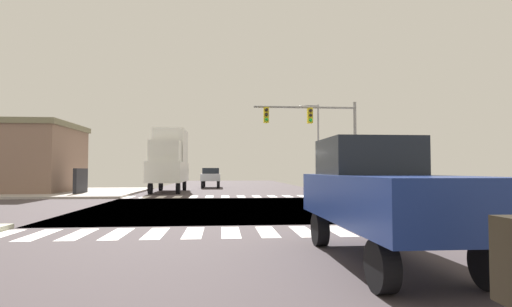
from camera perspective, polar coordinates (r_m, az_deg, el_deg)
ground at (r=18.34m, az=-1.81°, el=-7.74°), size 90.00×90.00×0.05m
sidewalk_corner_ne at (r=33.36m, az=19.95°, el=-5.01°), size 12.00×12.00×0.14m
sidewalk_corner_nw at (r=32.56m, az=-26.68°, el=-4.97°), size 12.00×12.00×0.14m
crosswalk_near at (r=11.09m, az=-1.00°, el=-11.14°), size 13.50×2.00×0.01m
crosswalk_far at (r=25.60m, az=-3.28°, el=-6.15°), size 13.50×2.00×0.01m
traffic_signal_mast at (r=26.55m, az=8.46°, el=3.94°), size 6.84×0.55×6.21m
street_lamp at (r=36.16m, az=8.48°, el=2.21°), size 1.78×0.32×7.56m
sedan_trailing_3 at (r=38.44m, az=-6.46°, el=-3.21°), size 1.80×4.30×1.88m
pickup_outer_1 at (r=7.91m, az=17.48°, el=-5.18°), size 2.00×5.10×2.35m
box_truck_inner_3 at (r=31.48m, az=-12.25°, el=-0.72°), size 2.40×7.20×4.85m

